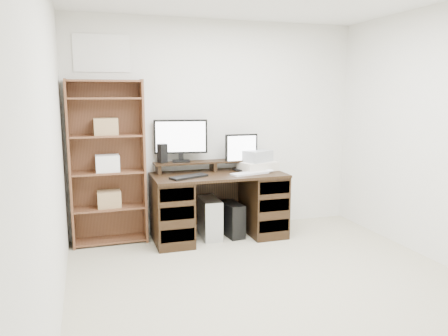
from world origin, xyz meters
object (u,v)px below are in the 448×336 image
desk (218,204)px  printer (258,166)px  monitor_wide (181,138)px  bookshelf (107,161)px  tower_black (232,219)px  tower_silver (210,218)px  monitor_small (241,151)px

desk → printer: bearing=8.4°
monitor_wide → bookshelf: bookshelf is taller
desk → tower_black: bearing=-0.8°
desk → tower_silver: desk is taller
tower_black → bookshelf: size_ratio=0.23×
desk → monitor_small: 0.69m
monitor_wide → printer: bearing=-1.5°
monitor_wide → bookshelf: size_ratio=0.34×
tower_black → bookshelf: bearing=165.3°
monitor_small → bookshelf: size_ratio=0.24×
desk → tower_silver: size_ratio=3.28×
printer → bookshelf: (-1.72, 0.14, 0.12)m
monitor_wide → tower_silver: 0.98m
bookshelf → tower_black: bearing=-8.9°
monitor_small → printer: bearing=-18.7°
monitor_wide → tower_silver: monitor_wide is taller
printer → monitor_wide: bearing=157.1°
tower_silver → tower_black: 0.27m
desk → printer: (0.51, 0.08, 0.41)m
monitor_wide → tower_silver: bearing=-28.2°
printer → tower_silver: printer is taller
monitor_wide → desk: bearing=-23.9°
tower_black → tower_silver: bearing=166.8°
tower_silver → printer: bearing=6.5°
tower_black → bookshelf: (-1.37, 0.22, 0.72)m
tower_black → monitor_small: bearing=35.4°
tower_silver → tower_black: (0.26, -0.03, -0.03)m
monitor_wide → tower_black: monitor_wide is taller
monitor_small → tower_silver: monitor_small is taller
desk → monitor_small: size_ratio=3.49×
monitor_wide → bookshelf: 0.86m
monitor_wide → printer: size_ratio=1.47×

